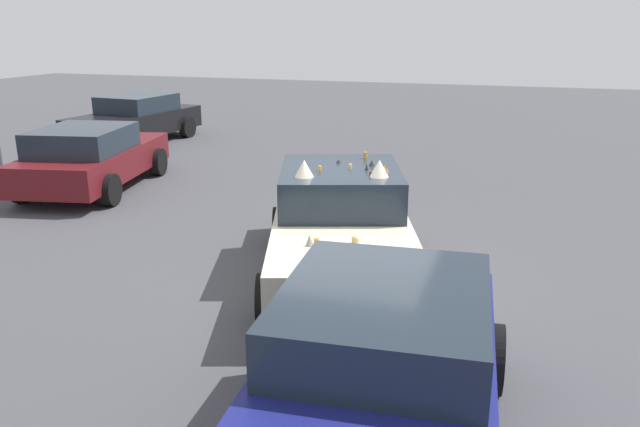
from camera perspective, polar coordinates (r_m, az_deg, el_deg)
name	(u,v)px	position (r m, az deg, el deg)	size (l,w,h in m)	color
ground_plane	(340,277)	(8.89, 1.85, -5.74)	(60.00, 60.00, 0.00)	#47474C
art_car_decorated	(341,226)	(8.74, 1.87, -1.10)	(4.84, 3.11, 1.70)	beige
parked_sedan_near_left	(136,119)	(19.66, -16.25, 8.19)	(4.47, 2.30, 1.38)	black
parked_sedan_row_back_far	(379,377)	(5.21, 5.30, -14.44)	(4.18, 2.29, 1.37)	navy
parked_sedan_near_right	(91,157)	(14.24, -19.88, 4.79)	(4.46, 2.65, 1.37)	#5B1419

